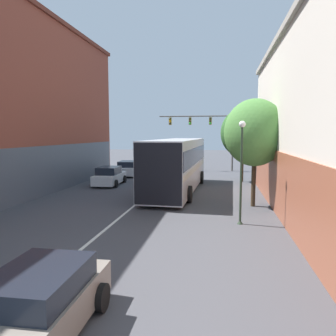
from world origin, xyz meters
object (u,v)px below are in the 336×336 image
object	(u,v)px
street_tree_far	(243,133)
traffic_signal_gantry	(207,128)
bus	(177,162)
hatchback_foreground	(34,309)
street_lamp	(241,169)
parked_car_left_near	(109,176)
parked_car_left_mid	(129,169)
street_tree_near	(255,133)

from	to	relation	value
street_tree_far	traffic_signal_gantry	bearing A→B (deg)	112.41
bus	hatchback_foreground	distance (m)	16.97
traffic_signal_gantry	street_lamp	distance (m)	21.40
hatchback_foreground	bus	bearing A→B (deg)	-2.26
hatchback_foreground	street_lamp	world-z (taller)	street_lamp
traffic_signal_gantry	street_lamp	world-z (taller)	traffic_signal_gantry
bus	parked_car_left_near	bearing A→B (deg)	73.03
bus	traffic_signal_gantry	bearing A→B (deg)	-4.31
bus	parked_car_left_near	size ratio (longest dim) A/B	2.91
parked_car_left_mid	hatchback_foreground	bearing A→B (deg)	-173.65
hatchback_foreground	parked_car_left_near	bearing A→B (deg)	14.55
hatchback_foreground	parked_car_left_mid	distance (m)	25.22
parked_car_left_mid	parked_car_left_near	bearing A→B (deg)	175.43
hatchback_foreground	street_lamp	distance (m)	10.19
parked_car_left_mid	street_lamp	size ratio (longest dim) A/B	0.99
parked_car_left_near	parked_car_left_mid	size ratio (longest dim) A/B	0.93
bus	street_tree_far	size ratio (longest dim) A/B	2.00
bus	traffic_signal_gantry	xyz separation A→B (m)	(1.44, 13.30, 2.59)
street_lamp	traffic_signal_gantry	bearing A→B (deg)	96.53
parked_car_left_near	street_tree_near	xyz separation A→B (m)	(10.35, -5.99, 3.35)
parked_car_left_near	parked_car_left_mid	bearing A→B (deg)	-1.39
traffic_signal_gantry	street_tree_far	size ratio (longest dim) A/B	1.32
bus	parked_car_left_mid	world-z (taller)	bus
parked_car_left_near	parked_car_left_mid	distance (m)	5.86
traffic_signal_gantry	street_tree_near	xyz separation A→B (m)	(3.31, -17.38, -0.57)
hatchback_foreground	street_tree_near	bearing A→B (deg)	-22.83
parked_car_left_near	street_tree_near	world-z (taller)	street_tree_near
parked_car_left_mid	traffic_signal_gantry	size ratio (longest dim) A/B	0.56
parked_car_left_mid	street_tree_far	bearing A→B (deg)	-108.81
bus	parked_car_left_near	distance (m)	6.06
parked_car_left_mid	traffic_signal_gantry	xyz separation A→B (m)	(7.15, 5.53, 3.93)
parked_car_left_near	street_lamp	bearing A→B (deg)	-138.40
parked_car_left_mid	street_tree_near	distance (m)	16.16
bus	street_lamp	size ratio (longest dim) A/B	2.69
traffic_signal_gantry	parked_car_left_near	bearing A→B (deg)	-121.70
traffic_signal_gantry	parked_car_left_mid	bearing A→B (deg)	-142.26
bus	parked_car_left_mid	distance (m)	9.73
parked_car_left_mid	street_lamp	xyz separation A→B (m)	(9.57, -15.63, 1.80)
parked_car_left_mid	street_tree_far	world-z (taller)	street_tree_far
street_tree_near	bus	bearing A→B (deg)	139.38
hatchback_foreground	street_lamp	size ratio (longest dim) A/B	0.93
street_lamp	hatchback_foreground	bearing A→B (deg)	-115.52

